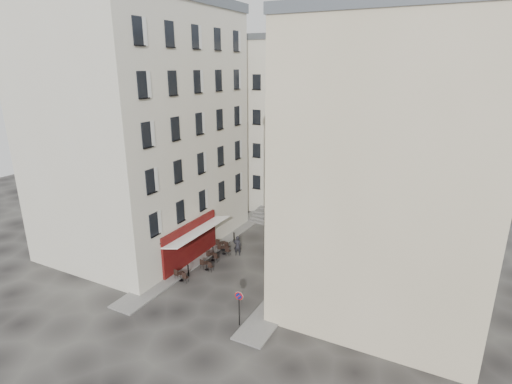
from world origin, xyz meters
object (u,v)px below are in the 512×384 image
Objects in this scene: bistro_table_b at (207,265)px; pedestrian at (238,246)px; bistro_table_a at (181,276)px; no_parking_sign at (239,302)px.

bistro_table_b is 0.66× the size of pedestrian.
pedestrian reaches higher than bistro_table_a.
pedestrian reaches higher than bistro_table_b.
pedestrian is at bearing 74.07° from bistro_table_a.
no_parking_sign is 9.78m from pedestrian.
bistro_table_a reaches higher than bistro_table_b.
bistro_table_a is 5.94m from pedestrian.
bistro_table_a is at bearing 155.00° from no_parking_sign.
no_parking_sign is at bearing 95.77° from pedestrian.
no_parking_sign is 1.97× the size of bistro_table_a.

